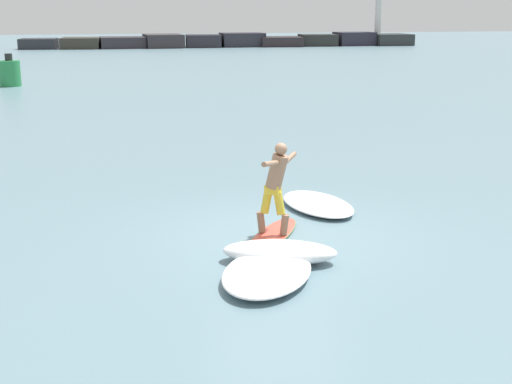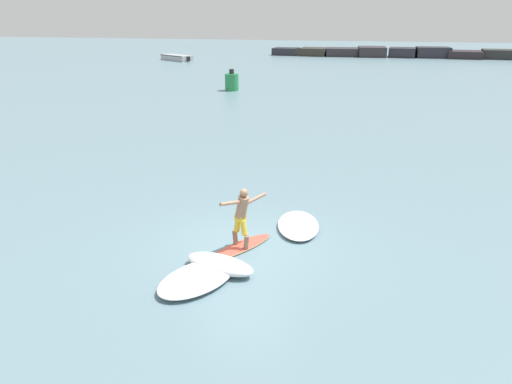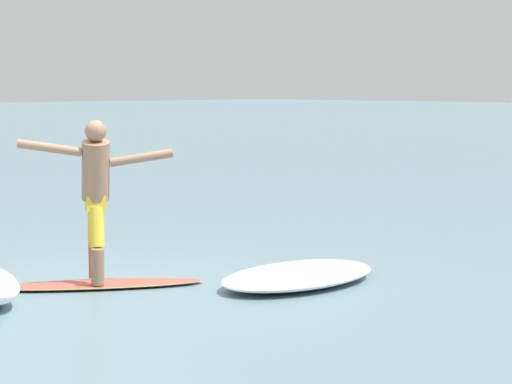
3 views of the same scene
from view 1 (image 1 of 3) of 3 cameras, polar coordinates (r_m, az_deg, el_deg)
ground_plane at (r=12.85m, az=1.78°, el=-3.47°), size 200.00×200.00×0.00m
rock_jetty_breakwater at (r=74.99m, az=-2.05°, el=12.02°), size 40.27×4.62×5.34m
surfboard at (r=12.73m, az=1.28°, el=-3.50°), size 1.63×2.26×0.19m
surfer at (r=12.48m, az=1.61°, el=0.87°), size 0.93×1.36×1.66m
channel_marker_buoy at (r=39.39m, az=-19.09°, el=8.99°), size 1.08×1.08×1.67m
wave_foam_at_tail at (r=14.57m, az=4.95°, el=-0.95°), size 1.56×2.34×0.19m
wave_foam_at_nose at (r=11.46m, az=1.92°, el=-4.82°), size 1.98×1.25×0.35m
wave_foam_beside at (r=10.80m, az=0.90°, el=-6.40°), size 2.10×2.53×0.23m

